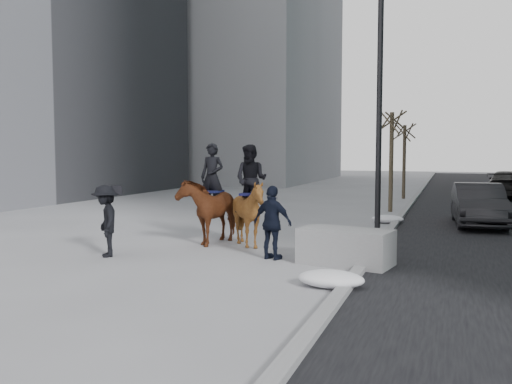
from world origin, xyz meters
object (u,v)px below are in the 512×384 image
(planter, at_px, (346,247))
(mounted_right, at_px, (250,206))
(mounted_left, at_px, (210,206))
(car_near, at_px, (479,205))

(planter, relative_size, mounted_right, 0.74)
(planter, height_order, mounted_left, mounted_left)
(mounted_left, xyz_separation_m, mounted_right, (1.29, -0.31, 0.06))
(car_near, height_order, mounted_left, mounted_left)
(planter, xyz_separation_m, car_near, (3.13, 7.95, 0.32))
(planter, xyz_separation_m, mounted_right, (-2.84, 1.40, 0.69))
(car_near, relative_size, mounted_right, 1.61)
(car_near, bearing_deg, mounted_left, -143.08)
(mounted_left, distance_m, mounted_right, 1.33)
(car_near, relative_size, mounted_left, 1.59)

